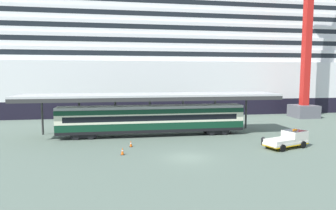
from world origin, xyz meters
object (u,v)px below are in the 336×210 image
Objects in this scene: traffic_cone_near at (131,144)px; traffic_cone_mid at (122,151)px; cruise_ship at (153,55)px; service_truck at (289,139)px; dockside_crane at (311,26)px; quay_bollard at (263,141)px; train_carriage at (152,119)px.

traffic_cone_near is 3.45m from traffic_cone_mid.
service_truck is (10.65, -41.60, -11.99)m from cruise_ship.
dockside_crane is (34.82, 18.36, 17.18)m from traffic_cone_near.
quay_bollard reaches higher than traffic_cone_near.
traffic_cone_mid is 16.44m from quay_bollard.
traffic_cone_mid is at bearing -100.91° from cruise_ship.
dockside_crane is at bearing 27.80° from traffic_cone_near.
traffic_cone_near is 0.92× the size of traffic_cone_mid.
traffic_cone_near is at bearing -152.20° from dockside_crane.
service_truck is 32.12m from dockside_crane.
cruise_ship is 34.58m from train_carriage.
dockside_crane reaches higher than cruise_ship.
traffic_cone_mid is at bearing -106.70° from traffic_cone_near.
cruise_ship is 2.61× the size of dockside_crane.
cruise_ship is 44.58m from service_truck.
cruise_ship reaches higher than train_carriage.
cruise_ship is 34.55m from dockside_crane.
traffic_cone_near is at bearing 169.77° from service_truck.
train_carriage is 31.43× the size of traffic_cone_mid.
traffic_cone_near is 0.01× the size of dockside_crane.
traffic_cone_near is at bearing -118.44° from train_carriage.
quay_bollard is (15.37, -1.66, 0.16)m from traffic_cone_near.
train_carriage is 25.81× the size of quay_bollard.
dockside_crane is at bearing 51.54° from service_truck.
quay_bollard is (16.36, 1.64, 0.13)m from traffic_cone_mid.
service_truck is (14.59, -8.94, -1.32)m from train_carriage.
train_carriage is 0.42× the size of dockside_crane.
train_carriage is 34.35× the size of traffic_cone_near.
cruise_ship reaches higher than traffic_cone_near.
train_carriage is 37.37m from dockside_crane.
cruise_ship is 42.77m from quay_bollard.
traffic_cone_mid is (-4.10, -9.05, -1.93)m from train_carriage.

